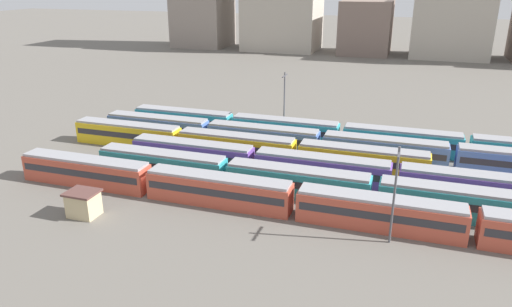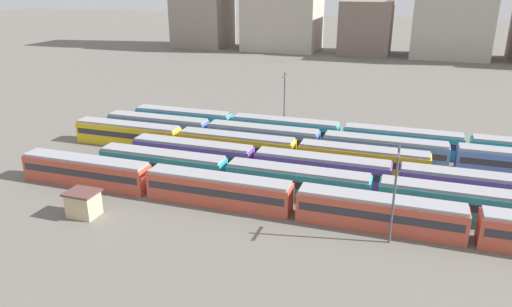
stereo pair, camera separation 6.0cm
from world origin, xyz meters
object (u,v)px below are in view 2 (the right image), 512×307
train_track_4 (452,157)px  train_track_0 (379,212)px  train_track_1 (297,182)px  catenary_pole_0 (395,191)px  signal_hut (83,203)px  train_track_2 (322,169)px  train_track_5 (341,135)px  train_track_3 (236,146)px  catenary_pole_1 (284,101)px

train_track_4 → train_track_0: bearing=-112.2°
train_track_1 → catenary_pole_0: (11.78, -7.96, 3.94)m
train_track_0 → train_track_4: (8.50, 20.80, 0.00)m
signal_hut → train_track_2: bearing=36.8°
train_track_5 → train_track_0: bearing=-72.6°
train_track_1 → train_track_5: bearing=83.8°
train_track_4 → catenary_pole_0: catenary_pole_0 is taller
train_track_0 → signal_hut: (-32.50, -7.65, -0.35)m
train_track_3 → signal_hut: size_ratio=15.50×
train_track_1 → signal_hut: (-22.10, -12.85, -0.35)m
train_track_2 → signal_hut: size_ratio=15.50×
train_track_3 → catenary_pole_0: bearing=-37.7°
train_track_0 → train_track_3: (-22.42, 15.60, -0.00)m
train_track_4 → train_track_1: bearing=-140.5°
train_track_2 → train_track_3: 15.01m
train_track_3 → signal_hut: 25.35m
train_track_5 → catenary_pole_1: (-10.54, 3.30, 4.12)m
train_track_2 → train_track_0: bearing=-51.3°
train_track_3 → catenary_pole_0: (23.80, -18.36, 3.94)m
train_track_2 → train_track_3: size_ratio=1.00×
train_track_1 → signal_hut: 25.57m
train_track_1 → train_track_2: size_ratio=1.00×
train_track_4 → signal_hut: bearing=-145.2°
train_track_1 → signal_hut: size_ratio=15.50×
train_track_1 → catenary_pole_1: 25.81m
train_track_2 → catenary_pole_1: catenary_pole_1 is taller
train_track_4 → signal_hut: size_ratio=31.25×
train_track_0 → train_track_3: bearing=145.2°
catenary_pole_0 → catenary_pole_1: (-20.04, 32.06, 0.18)m
train_track_0 → catenary_pole_1: catenary_pole_1 is taller
catenary_pole_0 → catenary_pole_1: bearing=122.0°
signal_hut → catenary_pole_0: bearing=8.2°
train_track_5 → catenary_pole_0: (9.50, -28.76, 3.94)m
train_track_3 → train_track_0: bearing=-34.8°
train_track_2 → catenary_pole_1: 21.92m
train_track_5 → train_track_4: bearing=-17.4°
catenary_pole_0 → signal_hut: 34.50m
train_track_2 → train_track_3: (-14.08, 5.20, 0.00)m
train_track_2 → train_track_5: (0.21, 15.60, 0.00)m
train_track_3 → train_track_4: bearing=9.5°
catenary_pole_1 → signal_hut: size_ratio=3.04×
train_track_5 → catenary_pole_1: size_ratio=6.83×
train_track_0 → train_track_5: bearing=107.4°
train_track_0 → train_track_5: (-8.13, 26.00, 0.00)m
train_track_2 → train_track_4: size_ratio=0.50×
train_track_2 → catenary_pole_0: size_ratio=5.28×
train_track_1 → train_track_3: same height
train_track_4 → signal_hut: (-41.00, -28.45, -0.35)m
train_track_4 → catenary_pole_0: bearing=-106.8°
train_track_5 → signal_hut: bearing=-125.9°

